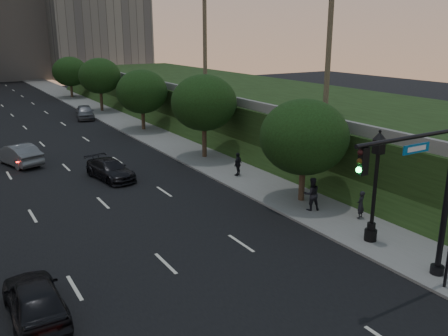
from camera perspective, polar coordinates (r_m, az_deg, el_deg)
ground at (r=17.77m, az=0.02°, el=-17.87°), size 160.00×160.00×0.00m
road_surface at (r=44.39m, az=-20.56°, el=2.19°), size 16.00×140.00×0.02m
sidewalk_right at (r=47.23m, az=-8.32°, el=3.93°), size 4.50×140.00×0.15m
embankment at (r=50.88m, az=4.84°, el=7.13°), size 18.00×90.00×4.00m
parapet_wall at (r=46.10m, az=-3.78°, el=9.16°), size 0.35×90.00×0.70m
tree_right_a at (r=27.94m, az=9.61°, el=3.70°), size 5.20×5.20×6.24m
tree_right_b at (r=37.59m, az=-2.43°, el=7.85°), size 5.20×5.20×6.74m
tree_right_c at (r=49.34m, az=-9.85°, el=9.04°), size 5.20×5.20×6.24m
tree_right_d at (r=62.46m, az=-14.73°, el=10.66°), size 5.20×5.20×6.74m
tree_right_e at (r=76.94m, az=-18.04°, el=10.98°), size 5.20×5.20×6.24m
traffic_signal_mast at (r=20.07m, az=23.55°, el=-3.45°), size 5.68×0.56×7.00m
street_lamp at (r=23.49m, az=17.65°, el=-2.75°), size 0.64×0.64×5.62m
sedan_near_left at (r=18.74m, az=-21.80°, el=-14.38°), size 1.86×4.59×1.56m
sedan_mid_left at (r=39.70m, az=-23.56°, el=1.52°), size 3.17×5.32×1.65m
sedan_near_right at (r=33.81m, az=-13.52°, el=-0.19°), size 2.69×4.98×1.37m
sedan_far_right at (r=58.11m, az=-16.40°, el=6.47°), size 2.84×5.04×1.62m
pedestrian_a at (r=26.70m, az=16.11°, el=-4.26°), size 0.65×0.53×1.54m
pedestrian_b at (r=27.19m, az=10.50°, el=-3.08°), size 1.12×1.00×1.91m
pedestrian_c at (r=33.18m, az=1.69°, el=0.48°), size 1.04×0.85×1.66m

